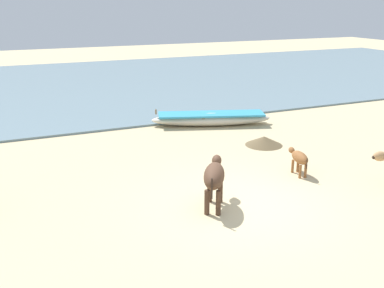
{
  "coord_description": "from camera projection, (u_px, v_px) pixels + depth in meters",
  "views": [
    {
      "loc": [
        -5.0,
        -8.5,
        4.68
      ],
      "look_at": [
        0.1,
        3.16,
        0.6
      ],
      "focal_mm": 41.79,
      "sensor_mm": 36.0,
      "label": 1
    }
  ],
  "objects": [
    {
      "name": "ground",
      "position": [
        241.0,
        205.0,
        10.75
      ],
      "size": [
        80.0,
        80.0,
        0.0
      ],
      "primitive_type": "plane",
      "color": "#CCB789"
    },
    {
      "name": "sea_water",
      "position": [
        92.0,
        84.0,
        26.1
      ],
      "size": [
        60.0,
        20.0,
        0.08
      ],
      "primitive_type": "cube",
      "color": "slate",
      "rests_on": "ground"
    },
    {
      "name": "fishing_boat_1",
      "position": [
        211.0,
        119.0,
        17.58
      ],
      "size": [
        4.77,
        2.44,
        0.68
      ],
      "rotation": [
        0.0,
        0.0,
        2.82
      ],
      "color": "beige",
      "rests_on": "ground"
    },
    {
      "name": "cow_adult_dark",
      "position": [
        214.0,
        176.0,
        10.41
      ],
      "size": [
        1.12,
        1.55,
        1.08
      ],
      "rotation": [
        0.0,
        0.0,
        1.03
      ],
      "color": "#4C3323",
      "rests_on": "ground"
    },
    {
      "name": "calf_far_brown",
      "position": [
        299.0,
        158.0,
        12.48
      ],
      "size": [
        0.41,
        1.06,
        0.69
      ],
      "rotation": [
        0.0,
        0.0,
        1.42
      ],
      "color": "brown",
      "rests_on": "ground"
    },
    {
      "name": "debris_pile_0",
      "position": [
        264.0,
        141.0,
        15.16
      ],
      "size": [
        1.67,
        1.67,
        0.31
      ],
      "primitive_type": "cone",
      "rotation": [
        0.0,
        0.0,
        3.55
      ],
      "color": "brown",
      "rests_on": "ground"
    }
  ]
}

